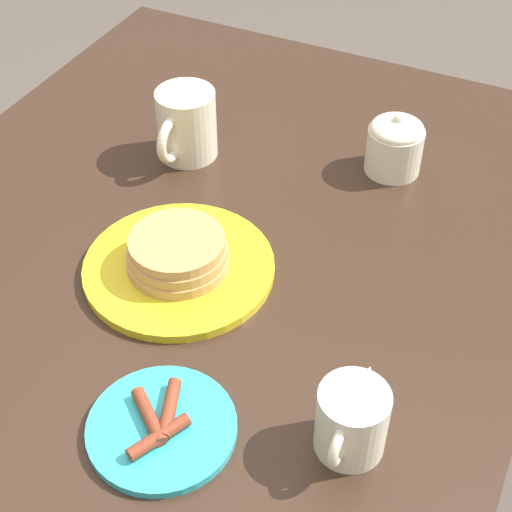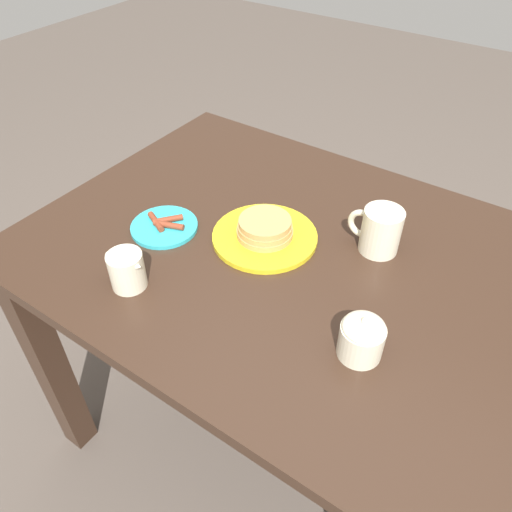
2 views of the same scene
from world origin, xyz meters
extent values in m
cube|color=#332116|center=(0.00, 0.00, 0.76)|extent=(1.11, 0.85, 0.03)
cube|color=#332116|center=(-0.49, -0.36, 0.37)|extent=(0.07, 0.07, 0.74)
cube|color=#332116|center=(-0.49, 0.36, 0.37)|extent=(0.07, 0.07, 0.74)
cylinder|color=gold|center=(0.05, 0.00, 0.78)|extent=(0.23, 0.23, 0.01)
cylinder|color=tan|center=(0.05, 0.00, 0.79)|extent=(0.13, 0.13, 0.01)
cylinder|color=tan|center=(0.05, 0.00, 0.80)|extent=(0.12, 0.12, 0.01)
cylinder|color=tan|center=(0.05, 0.00, 0.82)|extent=(0.12, 0.12, 0.01)
cylinder|color=#2DADBC|center=(0.26, 0.10, 0.78)|extent=(0.15, 0.15, 0.01)
cylinder|color=brown|center=(0.24, 0.10, 0.79)|extent=(0.07, 0.04, 0.01)
cylinder|color=brown|center=(0.27, 0.11, 0.79)|extent=(0.07, 0.04, 0.01)
cylinder|color=brown|center=(0.26, 0.09, 0.79)|extent=(0.05, 0.06, 0.01)
cylinder|color=beige|center=(-0.18, -0.11, 0.82)|extent=(0.08, 0.08, 0.10)
torus|color=beige|center=(-0.13, -0.11, 0.82)|extent=(0.07, 0.01, 0.07)
cylinder|color=brown|center=(-0.18, -0.11, 0.86)|extent=(0.07, 0.07, 0.00)
cylinder|color=beige|center=(0.19, 0.27, 0.81)|extent=(0.07, 0.07, 0.08)
cone|color=beige|center=(0.16, 0.27, 0.84)|extent=(0.03, 0.03, 0.04)
torus|color=beige|center=(0.22, 0.27, 0.82)|extent=(0.04, 0.01, 0.04)
cylinder|color=beige|center=(-0.26, 0.17, 0.80)|extent=(0.08, 0.08, 0.07)
ellipsoid|color=beige|center=(-0.26, 0.17, 0.84)|extent=(0.07, 0.07, 0.03)
sphere|color=beige|center=(-0.26, 0.17, 0.86)|extent=(0.01, 0.01, 0.01)
camera|label=1|loc=(0.63, 0.38, 1.44)|focal=55.00mm
camera|label=2|loc=(-0.42, 0.72, 1.48)|focal=35.00mm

